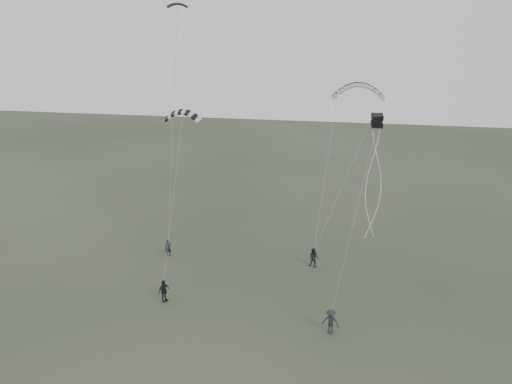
% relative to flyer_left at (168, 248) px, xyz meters
% --- Properties ---
extents(ground, '(140.00, 140.00, 0.00)m').
position_rel_flyer_left_xyz_m(ground, '(6.61, -7.54, -0.73)').
color(ground, '#2F3824').
rests_on(ground, ground).
extents(flyer_left, '(0.56, 0.39, 1.47)m').
position_rel_flyer_left_xyz_m(flyer_left, '(0.00, 0.00, 0.00)').
color(flyer_left, black).
rests_on(flyer_left, ground).
extents(flyer_right, '(0.94, 0.81, 1.65)m').
position_rel_flyer_left_xyz_m(flyer_right, '(12.27, 0.12, 0.09)').
color(flyer_right, '#242429').
rests_on(flyer_right, ground).
extents(flyer_center, '(0.81, 1.05, 1.66)m').
position_rel_flyer_left_xyz_m(flyer_center, '(2.22, -7.04, 0.10)').
color(flyer_center, black).
rests_on(flyer_center, ground).
extents(flyer_far, '(1.23, 0.89, 1.72)m').
position_rel_flyer_left_xyz_m(flyer_far, '(14.00, -8.77, 0.13)').
color(flyer_far, '#27282C').
rests_on(flyer_far, ground).
extents(kite_dark_small, '(1.75, 1.24, 0.63)m').
position_rel_flyer_left_xyz_m(kite_dark_small, '(0.57, 3.69, 19.45)').
color(kite_dark_small, black).
rests_on(kite_dark_small, flyer_left).
extents(kite_pale_large, '(4.53, 1.46, 1.93)m').
position_rel_flyer_left_xyz_m(kite_pale_large, '(15.06, 7.12, 13.06)').
color(kite_pale_large, '#A5A8AA').
rests_on(kite_pale_large, flyer_right).
extents(kite_striped, '(2.64, 1.06, 1.22)m').
position_rel_flyer_left_xyz_m(kite_striped, '(2.60, -2.34, 12.00)').
color(kite_striped, black).
rests_on(kite_striped, flyer_center).
extents(kite_box, '(0.77, 0.88, 0.84)m').
position_rel_flyer_left_xyz_m(kite_box, '(16.07, -5.32, 12.41)').
color(kite_box, black).
rests_on(kite_box, flyer_far).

